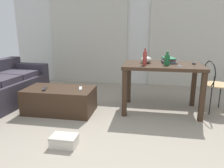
% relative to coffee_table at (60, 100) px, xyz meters
% --- Properties ---
extents(ground_plane, '(8.27, 8.27, 0.00)m').
position_rel_coffee_table_xyz_m(ground_plane, '(1.11, -0.01, -0.20)').
color(ground_plane, gray).
extents(wall_back, '(6.18, 0.10, 2.52)m').
position_rel_coffee_table_xyz_m(wall_back, '(1.11, 2.11, 1.06)').
color(wall_back, silver).
rests_on(wall_back, ground).
extents(curtains, '(4.22, 0.03, 2.20)m').
position_rel_coffee_table_xyz_m(curtains, '(1.11, 2.02, 0.91)').
color(curtains, beige).
rests_on(curtains, ground).
extents(coffee_table, '(1.08, 0.58, 0.39)m').
position_rel_coffee_table_xyz_m(coffee_table, '(0.00, 0.00, 0.00)').
color(coffee_table, '#382619').
rests_on(coffee_table, ground).
extents(craft_table, '(1.21, 0.76, 0.77)m').
position_rel_coffee_table_xyz_m(craft_table, '(1.59, 0.34, 0.46)').
color(craft_table, '#382619').
rests_on(craft_table, ground).
extents(wire_chair, '(0.42, 0.44, 0.83)m').
position_rel_coffee_table_xyz_m(wire_chair, '(2.39, 0.44, 0.32)').
color(wire_chair, tan).
rests_on(wire_chair, ground).
extents(bottle_near, '(0.08, 0.08, 0.20)m').
position_rel_coffee_table_xyz_m(bottle_near, '(1.65, 0.23, 0.66)').
color(bottle_near, '#195B2D').
rests_on(bottle_near, craft_table).
extents(bottle_far, '(0.06, 0.06, 0.25)m').
position_rel_coffee_table_xyz_m(bottle_far, '(1.32, 0.18, 0.68)').
color(bottle_far, '#99332D').
rests_on(bottle_far, craft_table).
extents(bowl, '(0.18, 0.18, 0.11)m').
position_rel_coffee_table_xyz_m(bowl, '(1.33, 0.39, 0.63)').
color(bowl, beige).
rests_on(bowl, craft_table).
extents(book_stack, '(0.24, 0.31, 0.08)m').
position_rel_coffee_table_xyz_m(book_stack, '(1.69, 0.48, 0.61)').
color(book_stack, '#4C4C51').
rests_on(book_stack, craft_table).
extents(tv_remote_on_table, '(0.09, 0.19, 0.02)m').
position_rel_coffee_table_xyz_m(tv_remote_on_table, '(2.08, 0.44, 0.59)').
color(tv_remote_on_table, '#232326').
rests_on(tv_remote_on_table, craft_table).
extents(scissors, '(0.07, 0.12, 0.00)m').
position_rel_coffee_table_xyz_m(scissors, '(1.83, 0.16, 0.58)').
color(scissors, '#9EA0A5').
rests_on(scissors, craft_table).
extents(tv_remote_primary, '(0.10, 0.18, 0.02)m').
position_rel_coffee_table_xyz_m(tv_remote_primary, '(-0.19, -0.10, 0.21)').
color(tv_remote_primary, '#232326').
rests_on(tv_remote_primary, coffee_table).
extents(tv_remote_secondary, '(0.10, 0.19, 0.02)m').
position_rel_coffee_table_xyz_m(tv_remote_secondary, '(0.35, 0.02, 0.21)').
color(tv_remote_secondary, '#B7B7B2').
rests_on(tv_remote_secondary, coffee_table).
extents(shoebox, '(0.30, 0.20, 0.13)m').
position_rel_coffee_table_xyz_m(shoebox, '(0.47, -0.98, -0.13)').
color(shoebox, beige).
rests_on(shoebox, ground).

